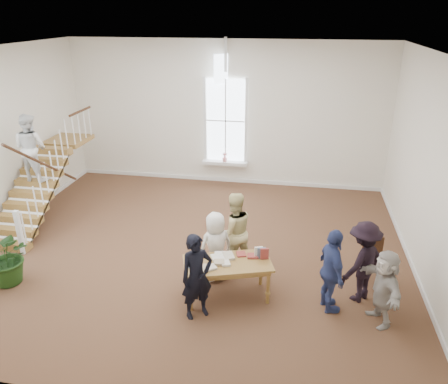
% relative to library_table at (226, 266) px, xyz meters
% --- Properties ---
extents(ground, '(10.00, 10.00, 0.00)m').
position_rel_library_table_xyz_m(ground, '(-1.09, 1.75, -0.71)').
color(ground, '#4D311E').
rests_on(ground, ground).
extents(room_shell, '(10.49, 10.00, 10.00)m').
position_rel_library_table_xyz_m(room_shell, '(-1.09, 6.14, -0.31)').
color(room_shell, white).
rests_on(room_shell, ground).
extents(staircase, '(1.10, 4.10, 2.92)m').
position_rel_library_table_xyz_m(staircase, '(-5.43, 2.50, 0.91)').
color(staircase, brown).
rests_on(staircase, ground).
extents(library_table, '(1.86, 1.33, 0.85)m').
position_rel_library_table_xyz_m(library_table, '(0.00, 0.00, 0.00)').
color(library_table, brown).
rests_on(library_table, ground).
extents(police_officer, '(0.72, 0.69, 1.67)m').
position_rel_library_table_xyz_m(police_officer, '(-0.42, -0.65, 0.13)').
color(police_officer, black).
rests_on(police_officer, ground).
extents(elderly_woman, '(0.88, 0.83, 1.52)m').
position_rel_library_table_xyz_m(elderly_woman, '(-0.32, 0.60, 0.05)').
color(elderly_woman, silver).
rests_on(elderly_woman, ground).
extents(person_yellow, '(1.07, 0.99, 1.77)m').
position_rel_library_table_xyz_m(person_yellow, '(-0.02, 1.10, 0.18)').
color(person_yellow, '#D9CA87').
rests_on(person_yellow, ground).
extents(woman_cluster_a, '(0.68, 1.06, 1.68)m').
position_rel_library_table_xyz_m(woman_cluster_a, '(1.99, -0.04, 0.13)').
color(woman_cluster_a, navy).
rests_on(woman_cluster_a, ground).
extents(woman_cluster_b, '(1.18, 1.21, 1.66)m').
position_rel_library_table_xyz_m(woman_cluster_b, '(2.59, 0.41, 0.12)').
color(woman_cluster_b, black).
rests_on(woman_cluster_b, ground).
extents(woman_cluster_c, '(0.84, 1.42, 1.46)m').
position_rel_library_table_xyz_m(woman_cluster_c, '(2.89, -0.24, 0.02)').
color(woman_cluster_c, '#B6AEA4').
rests_on(woman_cluster_c, ground).
extents(floor_plant, '(1.21, 1.09, 1.20)m').
position_rel_library_table_xyz_m(floor_plant, '(-4.49, -0.30, -0.11)').
color(floor_plant, '#193912').
rests_on(floor_plant, ground).
extents(side_chair, '(0.48, 0.48, 0.98)m').
position_rel_library_table_xyz_m(side_chair, '(2.90, 1.08, -0.16)').
color(side_chair, '#311D0D').
rests_on(side_chair, ground).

